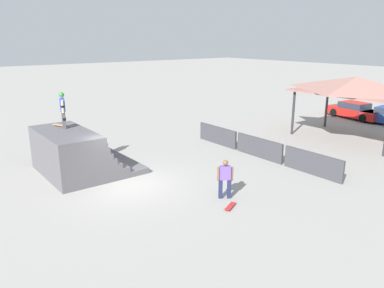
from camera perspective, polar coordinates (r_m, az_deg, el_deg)
ground_plane at (r=16.52m, az=-9.95°, el=-6.14°), size 160.00×160.00×0.00m
quarter_pipe_ramp at (r=18.22m, az=-17.39°, el=-1.54°), size 4.27×4.11×2.06m
skater_on_deck at (r=18.35m, az=-19.12°, el=5.27°), size 0.72×0.36×1.68m
skateboard_on_deck at (r=18.93m, az=-19.47°, el=2.73°), size 0.84×0.51×0.09m
bystander_walking at (r=14.73m, az=5.07°, el=-5.05°), size 0.45×0.58×1.58m
skateboard_on_ground at (r=14.21m, az=5.83°, el=-9.46°), size 0.53×0.79×0.09m
barrier_fence at (r=20.13m, az=10.18°, el=-0.55°), size 9.77×0.12×1.05m
pavilion_shelter at (r=24.99m, az=23.73°, el=8.16°), size 7.16×4.42×3.90m
parked_car_red at (r=32.32m, az=23.57°, el=4.67°), size 4.67×2.37×1.27m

